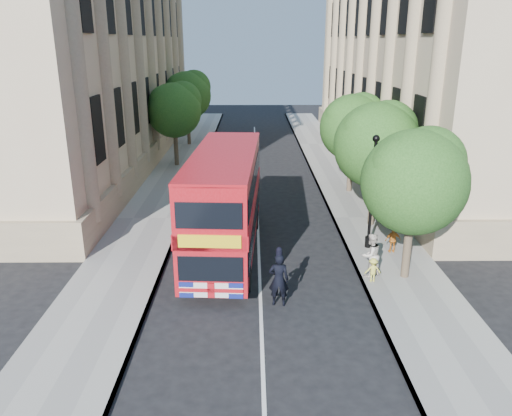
{
  "coord_description": "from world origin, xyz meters",
  "views": [
    {
      "loc": [
        -0.31,
        -15.0,
        9.08
      ],
      "look_at": [
        -0.13,
        5.14,
        2.3
      ],
      "focal_mm": 35.0,
      "sensor_mm": 36.0,
      "label": 1
    }
  ],
  "objects_px": {
    "double_decker_bus": "(225,201)",
    "box_van": "(214,183)",
    "woman_pedestrian": "(371,255)",
    "lamp_post": "(372,197)",
    "police_constable": "(279,280)"
  },
  "relations": [
    {
      "from": "double_decker_bus",
      "to": "woman_pedestrian",
      "type": "distance_m",
      "value": 6.55
    },
    {
      "from": "lamp_post",
      "to": "double_decker_bus",
      "type": "distance_m",
      "value": 6.49
    },
    {
      "from": "double_decker_bus",
      "to": "box_van",
      "type": "bearing_deg",
      "value": 101.32
    },
    {
      "from": "box_van",
      "to": "woman_pedestrian",
      "type": "distance_m",
      "value": 11.7
    },
    {
      "from": "lamp_post",
      "to": "police_constable",
      "type": "bearing_deg",
      "value": -131.07
    },
    {
      "from": "box_van",
      "to": "double_decker_bus",
      "type": "bearing_deg",
      "value": -84.95
    },
    {
      "from": "lamp_post",
      "to": "box_van",
      "type": "xyz_separation_m",
      "value": [
        -7.48,
        6.52,
        -1.18
      ]
    },
    {
      "from": "lamp_post",
      "to": "police_constable",
      "type": "relative_size",
      "value": 2.59
    },
    {
      "from": "double_decker_bus",
      "to": "police_constable",
      "type": "bearing_deg",
      "value": -61.78
    },
    {
      "from": "box_van",
      "to": "woman_pedestrian",
      "type": "bearing_deg",
      "value": -57.07
    },
    {
      "from": "lamp_post",
      "to": "box_van",
      "type": "relative_size",
      "value": 1.06
    },
    {
      "from": "double_decker_bus",
      "to": "woman_pedestrian",
      "type": "relative_size",
      "value": 5.53
    },
    {
      "from": "double_decker_bus",
      "to": "woman_pedestrian",
      "type": "bearing_deg",
      "value": -19.62
    },
    {
      "from": "box_van",
      "to": "woman_pedestrian",
      "type": "height_order",
      "value": "box_van"
    },
    {
      "from": "police_constable",
      "to": "woman_pedestrian",
      "type": "distance_m",
      "value": 4.29
    }
  ]
}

